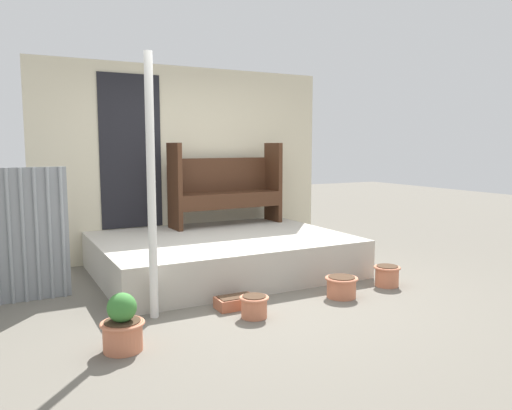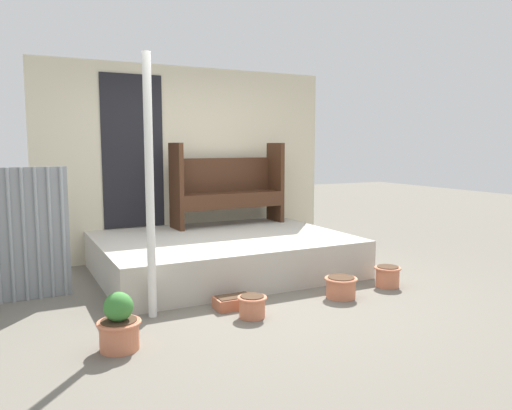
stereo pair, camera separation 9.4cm
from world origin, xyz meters
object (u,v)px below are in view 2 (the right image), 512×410
Objects in this scene: flower_pot_left at (119,325)px; planter_box_rect at (234,302)px; bench at (227,185)px; support_post at (150,188)px; flower_pot_far_right at (387,275)px; flower_pot_right at (341,286)px; flower_pot_middle at (252,305)px.

planter_box_rect is (1.18, 0.50, -0.14)m from flower_pot_left.
bench is at bearing 52.01° from flower_pot_left.
bench reaches higher than flower_pot_left.
bench is 2.45m from planter_box_rect.
support_post is at bearing 55.44° from flower_pot_left.
planter_box_rect is at bearing 176.70° from flower_pot_far_right.
bench is 4.73× the size of flower_pot_right.
planter_box_rect is at bearing -8.39° from support_post.
flower_pot_far_right is 0.78× the size of planter_box_rect.
flower_pot_middle reaches higher than planter_box_rect.
flower_pot_left is 1.19× the size of planter_box_rect.
flower_pot_middle is (-0.82, -2.42, -0.88)m from bench.
flower_pot_far_right is at bearing -69.61° from bench.
flower_pot_left is 2.99m from flower_pot_far_right.
flower_pot_far_right is (1.76, 0.21, 0.01)m from flower_pot_middle.
flower_pot_right is 0.90× the size of planter_box_rect.
support_post is at bearing 151.63° from flower_pot_middle.
bench reaches higher than planter_box_rect.
flower_pot_far_right is at bearing 6.89° from flower_pot_middle.
support_post is at bearing 175.18° from flower_pot_far_right.
bench is 5.44× the size of flower_pot_far_right.
bench is at bearing 67.87° from planter_box_rect.
flower_pot_right reaches higher than flower_pot_middle.
bench is at bearing 51.02° from support_post.
support_post is 1.39m from flower_pot_middle.
bench is 2.47m from flower_pot_right.
bench is 4.25× the size of planter_box_rect.
flower_pot_middle is 0.32m from planter_box_rect.
flower_pot_far_right reaches higher than flower_pot_right.
bench is 3.40m from flower_pot_left.
flower_pot_right is 1.12m from planter_box_rect.
flower_pot_left is 1.23m from flower_pot_middle.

